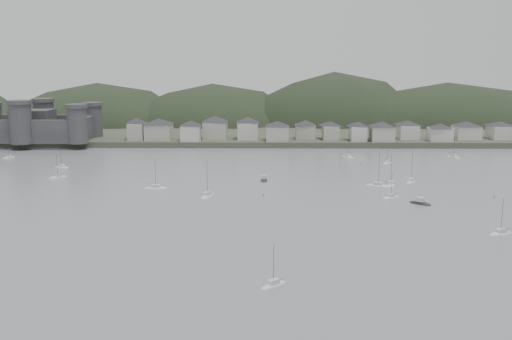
{
  "coord_description": "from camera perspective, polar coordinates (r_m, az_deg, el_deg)",
  "views": [
    {
      "loc": [
        2.57,
        -130.43,
        43.63
      ],
      "look_at": [
        0.0,
        75.0,
        6.0
      ],
      "focal_mm": 41.26,
      "sensor_mm": 36.0,
      "label": 1
    }
  ],
  "objects": [
    {
      "name": "castle",
      "position": [
        335.17,
        -20.79,
        4.11
      ],
      "size": [
        66.0,
        43.0,
        20.0
      ],
      "color": "#333336",
      "rests_on": "far_shore_land"
    },
    {
      "name": "forested_ridge",
      "position": [
        403.59,
        1.03,
        2.56
      ],
      "size": [
        851.55,
        103.94,
        102.57
      ],
      "color": "black",
      "rests_on": "ground"
    },
    {
      "name": "moored_fleet",
      "position": [
        195.89,
        -1.87,
        -2.44
      ],
      "size": [
        265.27,
        169.82,
        13.13
      ],
      "color": "silver",
      "rests_on": "ground"
    },
    {
      "name": "ground",
      "position": [
        137.56,
        -0.4,
        -8.11
      ],
      "size": [
        900.0,
        900.0,
        0.0
      ],
      "primitive_type": "plane",
      "color": "slate",
      "rests_on": "ground"
    },
    {
      "name": "sailboat_lead",
      "position": [
        118.69,
        1.72,
        -11.1
      ],
      "size": [
        6.38,
        6.05,
        9.15
      ],
      "rotation": [
        0.0,
        0.0,
        5.45
      ],
      "color": "silver",
      "rests_on": "ground"
    },
    {
      "name": "mooring_buoys",
      "position": [
        201.35,
        0.29,
        -2.09
      ],
      "size": [
        163.07,
        110.31,
        0.7
      ],
      "color": "#BB683E",
      "rests_on": "ground"
    },
    {
      "name": "motor_launch_near",
      "position": [
        191.29,
        15.64,
        -3.11
      ],
      "size": [
        7.34,
        6.82,
        3.78
      ],
      "rotation": [
        0.0,
        0.0,
        0.86
      ],
      "color": "black",
      "rests_on": "ground"
    },
    {
      "name": "far_shore_land",
      "position": [
        427.52,
        0.37,
        4.72
      ],
      "size": [
        900.0,
        250.0,
        3.0
      ],
      "primitive_type": "cube",
      "color": "#383D2D",
      "rests_on": "ground"
    },
    {
      "name": "waterfront_town",
      "position": [
        319.35,
        9.38,
        3.95
      ],
      "size": [
        451.48,
        28.46,
        12.92
      ],
      "color": "gray",
      "rests_on": "far_shore_land"
    },
    {
      "name": "motor_launch_far",
      "position": [
        220.52,
        0.78,
        -0.95
      ],
      "size": [
        2.87,
        6.96,
        3.65
      ],
      "rotation": [
        0.0,
        0.0,
        3.08
      ],
      "color": "black",
      "rests_on": "ground"
    }
  ]
}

